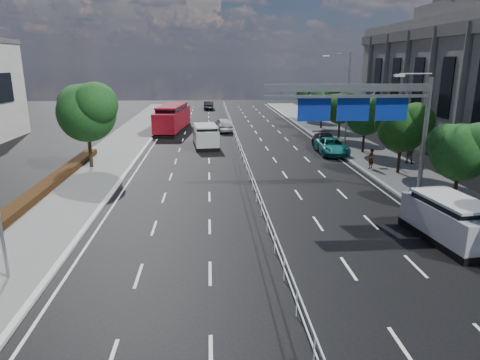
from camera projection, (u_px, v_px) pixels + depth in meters
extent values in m
plane|color=black|center=(280.00, 271.00, 17.11)|extent=(160.00, 160.00, 0.00)
cube|color=silver|center=(49.00, 277.00, 16.47)|extent=(0.25, 140.00, 0.15)
cube|color=silver|center=(240.00, 143.00, 38.47)|extent=(0.05, 85.00, 0.05)
cube|color=silver|center=(240.00, 148.00, 38.59)|extent=(0.05, 85.00, 0.05)
cylinder|color=gray|center=(1.00, 229.00, 15.82)|extent=(0.12, 0.12, 4.20)
cylinder|color=gray|center=(425.00, 137.00, 26.50)|extent=(0.28, 0.28, 7.20)
cube|color=gray|center=(349.00, 88.00, 25.35)|extent=(10.20, 0.25, 0.45)
cube|color=gray|center=(348.00, 96.00, 25.48)|extent=(10.20, 0.18, 0.18)
cylinder|color=gray|center=(416.00, 74.00, 25.41)|extent=(2.00, 0.10, 0.10)
cube|color=silver|center=(399.00, 75.00, 25.37)|extent=(0.60, 0.25, 0.15)
cube|color=#0E2A9A|center=(392.00, 109.00, 26.06)|extent=(2.00, 0.08, 1.40)
cube|color=white|center=(391.00, 109.00, 26.11)|extent=(1.80, 0.02, 1.20)
cube|color=#0E2A9A|center=(353.00, 109.00, 25.90)|extent=(2.00, 0.08, 1.40)
cube|color=white|center=(353.00, 109.00, 25.95)|extent=(1.80, 0.02, 1.20)
cube|color=#0E2A9A|center=(314.00, 110.00, 25.73)|extent=(2.00, 0.08, 1.40)
cube|color=white|center=(314.00, 110.00, 25.78)|extent=(1.80, 0.02, 1.20)
cylinder|color=gray|center=(348.00, 100.00, 41.65)|extent=(0.16, 0.16, 9.00)
cylinder|color=gray|center=(338.00, 54.00, 40.42)|extent=(0.10, 2.40, 0.10)
cube|color=silver|center=(326.00, 56.00, 40.38)|extent=(0.60, 0.25, 0.15)
cube|color=#4C4947|center=(437.00, 31.00, 36.60)|extent=(0.40, 36.00, 1.00)
cylinder|color=black|center=(90.00, 147.00, 33.12)|extent=(0.28, 0.28, 3.50)
sphere|color=#133E17|center=(87.00, 113.00, 32.43)|extent=(4.40, 4.40, 4.40)
sphere|color=#133E17|center=(95.00, 104.00, 31.67)|extent=(3.30, 3.30, 3.30)
sphere|color=#133E17|center=(78.00, 105.00, 32.86)|extent=(3.08, 3.08, 3.08)
cylinder|color=black|center=(456.00, 186.00, 24.27)|extent=(0.21, 0.21, 2.60)
sphere|color=#133E17|center=(461.00, 152.00, 23.75)|extent=(3.20, 3.20, 3.20)
sphere|color=#133E17|center=(478.00, 145.00, 23.20)|extent=(2.40, 2.40, 2.40)
sphere|color=#133E17|center=(447.00, 144.00, 24.06)|extent=(2.24, 2.24, 2.24)
cylinder|color=black|center=(399.00, 156.00, 31.45)|extent=(0.22, 0.22, 2.80)
sphere|color=black|center=(402.00, 128.00, 30.90)|extent=(3.50, 3.50, 3.50)
sphere|color=black|center=(416.00, 121.00, 30.29)|extent=(2.62, 2.62, 2.62)
sphere|color=black|center=(391.00, 121.00, 31.24)|extent=(2.45, 2.45, 2.45)
cylinder|color=black|center=(364.00, 139.00, 38.67)|extent=(0.22, 0.22, 2.70)
sphere|color=#133E17|center=(365.00, 117.00, 38.14)|extent=(3.30, 3.30, 3.30)
sphere|color=#133E17|center=(375.00, 111.00, 37.57)|extent=(2.48, 2.48, 2.47)
sphere|color=#133E17|center=(357.00, 111.00, 38.46)|extent=(2.31, 2.31, 2.31)
cylinder|color=black|center=(339.00, 127.00, 45.89)|extent=(0.21, 0.21, 2.65)
sphere|color=black|center=(340.00, 109.00, 45.37)|extent=(3.20, 3.20, 3.20)
sphere|color=black|center=(348.00, 104.00, 44.81)|extent=(2.40, 2.40, 2.40)
sphere|color=black|center=(334.00, 104.00, 45.68)|extent=(2.24, 2.24, 2.24)
cylinder|color=black|center=(321.00, 117.00, 53.07)|extent=(0.23, 0.23, 2.85)
sphere|color=#133E17|center=(322.00, 100.00, 52.51)|extent=(3.60, 3.60, 3.60)
sphere|color=#133E17|center=(329.00, 96.00, 51.89)|extent=(2.70, 2.70, 2.70)
sphere|color=#133E17|center=(316.00, 96.00, 52.87)|extent=(2.52, 2.52, 2.52)
cylinder|color=black|center=(308.00, 112.00, 60.32)|extent=(0.21, 0.21, 2.60)
sphere|color=black|center=(308.00, 98.00, 59.80)|extent=(3.10, 3.10, 3.10)
sphere|color=black|center=(314.00, 94.00, 59.26)|extent=(2.32, 2.33, 2.32)
sphere|color=black|center=(304.00, 95.00, 60.10)|extent=(2.17, 2.17, 2.17)
cube|color=black|center=(206.00, 145.00, 41.94)|extent=(2.65, 5.24, 0.36)
cube|color=silver|center=(206.00, 137.00, 41.70)|extent=(2.60, 5.13, 1.49)
cube|color=black|center=(205.00, 129.00, 41.51)|extent=(2.30, 3.74, 0.66)
cube|color=silver|center=(205.00, 126.00, 41.42)|extent=(2.41, 4.04, 0.13)
cylinder|color=black|center=(198.00, 147.00, 40.19)|extent=(0.38, 0.77, 0.74)
cylinder|color=black|center=(217.00, 146.00, 40.48)|extent=(0.38, 0.77, 0.74)
cylinder|color=black|center=(195.00, 141.00, 43.29)|extent=(0.38, 0.77, 0.74)
cylinder|color=black|center=(213.00, 140.00, 43.58)|extent=(0.38, 0.77, 0.74)
cube|color=black|center=(173.00, 130.00, 51.40)|extent=(3.83, 10.90, 0.32)
cube|color=maroon|center=(173.00, 119.00, 51.03)|extent=(3.76, 10.69, 2.17)
cube|color=black|center=(172.00, 110.00, 50.74)|extent=(3.20, 7.76, 0.96)
cube|color=maroon|center=(172.00, 106.00, 50.61)|extent=(3.38, 8.39, 0.19)
cylinder|color=black|center=(158.00, 133.00, 48.08)|extent=(0.36, 0.69, 0.66)
cylinder|color=black|center=(176.00, 133.00, 47.98)|extent=(0.36, 0.69, 0.66)
cylinder|color=black|center=(170.00, 125.00, 54.73)|extent=(0.36, 0.69, 0.66)
cylinder|color=black|center=(187.00, 125.00, 54.62)|extent=(0.36, 0.69, 0.66)
imported|color=silver|center=(224.00, 124.00, 51.40)|extent=(2.59, 5.05, 1.64)
imported|color=black|center=(209.00, 105.00, 75.19)|extent=(1.73, 4.48, 1.46)
cube|color=black|center=(448.00, 237.00, 19.96)|extent=(2.69, 5.23, 0.34)
cube|color=#BBBDC3|center=(450.00, 221.00, 19.74)|extent=(2.63, 5.13, 1.42)
cube|color=black|center=(452.00, 206.00, 19.55)|extent=(2.31, 3.74, 0.63)
cube|color=#BBBDC3|center=(453.00, 200.00, 19.47)|extent=(2.43, 4.04, 0.13)
cylinder|color=black|center=(454.00, 250.00, 18.22)|extent=(0.38, 0.74, 0.71)
cylinder|color=black|center=(411.00, 222.00, 21.29)|extent=(0.38, 0.74, 0.71)
cylinder|color=black|center=(443.00, 220.00, 21.61)|extent=(0.38, 0.74, 0.71)
imported|color=#1A7774|center=(332.00, 146.00, 38.64)|extent=(2.48, 5.21, 1.44)
imported|color=black|center=(325.00, 142.00, 40.83)|extent=(2.47, 5.20, 1.46)
imported|color=gray|center=(371.00, 159.00, 32.76)|extent=(0.67, 0.64, 1.54)
imported|color=gray|center=(409.00, 152.00, 34.56)|extent=(1.12, 1.09, 1.82)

